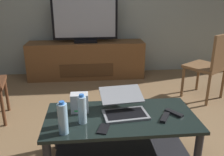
# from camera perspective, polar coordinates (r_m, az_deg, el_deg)

# --- Properties ---
(coffee_table) EXTENTS (1.22, 0.61, 0.45)m
(coffee_table) POSITION_cam_1_polar(r_m,az_deg,el_deg) (2.07, 2.03, -12.23)
(coffee_table) COLOR black
(coffee_table) RESTS_ON ground
(media_cabinet) EXTENTS (1.92, 0.43, 0.61)m
(media_cabinet) POSITION_cam_1_polar(r_m,az_deg,el_deg) (4.15, -5.99, 4.24)
(media_cabinet) COLOR brown
(media_cabinet) RESTS_ON ground
(television) EXTENTS (1.04, 0.20, 0.76)m
(television) POSITION_cam_1_polar(r_m,az_deg,el_deg) (4.01, -6.34, 13.46)
(television) COLOR black
(television) RESTS_ON media_cabinet
(dining_chair) EXTENTS (0.61, 0.61, 0.91)m
(dining_chair) POSITION_cam_1_polar(r_m,az_deg,el_deg) (3.45, 22.18, 3.19)
(dining_chair) COLOR brown
(dining_chair) RESTS_ON ground
(laptop) EXTENTS (0.39, 0.41, 0.17)m
(laptop) POSITION_cam_1_polar(r_m,az_deg,el_deg) (2.03, 2.76, -6.60)
(laptop) COLOR gray
(laptop) RESTS_ON coffee_table
(router_box) EXTENTS (0.14, 0.10, 0.16)m
(router_box) POSITION_cam_1_polar(r_m,az_deg,el_deg) (2.05, -7.59, -5.74)
(router_box) COLOR silver
(router_box) RESTS_ON coffee_table
(water_bottle_near) EXTENTS (0.07, 0.07, 0.24)m
(water_bottle_near) POSITION_cam_1_polar(r_m,az_deg,el_deg) (1.87, -7.00, -7.33)
(water_bottle_near) COLOR silver
(water_bottle_near) RESTS_ON coffee_table
(water_bottle_far) EXTENTS (0.07, 0.07, 0.25)m
(water_bottle_far) POSITION_cam_1_polar(r_m,az_deg,el_deg) (1.76, -11.42, -9.25)
(water_bottle_far) COLOR #99C6E5
(water_bottle_far) RESTS_ON coffee_table
(cell_phone) EXTENTS (0.11, 0.15, 0.01)m
(cell_phone) POSITION_cam_1_polar(r_m,az_deg,el_deg) (1.82, -1.99, -11.77)
(cell_phone) COLOR black
(cell_phone) RESTS_ON coffee_table
(tv_remote) EXTENTS (0.13, 0.16, 0.02)m
(tv_remote) POSITION_cam_1_polar(r_m,az_deg,el_deg) (2.09, 14.28, -7.92)
(tv_remote) COLOR black
(tv_remote) RESTS_ON coffee_table
(soundbar_remote) EXTENTS (0.12, 0.16, 0.02)m
(soundbar_remote) POSITION_cam_1_polar(r_m,az_deg,el_deg) (2.00, 12.25, -9.00)
(soundbar_remote) COLOR black
(soundbar_remote) RESTS_ON coffee_table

